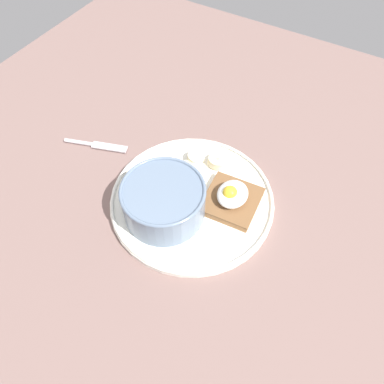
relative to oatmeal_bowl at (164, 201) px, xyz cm
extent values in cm
cube|color=#775C56|center=(-4.63, 2.60, -5.25)|extent=(120.00, 120.00, 2.00)
cylinder|color=white|center=(-4.63, 2.60, -3.75)|extent=(28.34, 28.34, 1.00)
torus|color=white|center=(-4.63, 2.60, -2.95)|extent=(28.14, 28.14, 0.60)
cylinder|color=slate|center=(0.00, 0.00, -0.18)|extent=(13.54, 13.54, 6.15)
torus|color=slate|center=(0.00, 0.00, 2.90)|extent=(13.74, 13.74, 0.60)
cylinder|color=#B2637B|center=(0.00, 0.00, -0.56)|extent=(12.14, 12.14, 4.99)
ellipsoid|color=#B2637B|center=(0.00, 0.00, 1.74)|extent=(11.53, 11.53, 1.20)
ellipsoid|color=olive|center=(0.44, -0.62, 2.07)|extent=(1.62, 1.12, 0.66)
ellipsoid|color=tan|center=(-1.10, 1.90, 2.03)|extent=(1.09, 1.49, 0.59)
ellipsoid|color=tan|center=(-0.28, -0.35, 2.12)|extent=(1.30, 1.87, 0.76)
ellipsoid|color=#CEB88C|center=(0.41, 0.21, 2.01)|extent=(1.22, 1.47, 0.54)
cube|color=brown|center=(-7.17, 8.91, -1.86)|extent=(9.66, 9.66, 0.30)
cube|color=#9D6B40|center=(-7.17, 8.91, -2.51)|extent=(9.48, 9.48, 1.50)
ellipsoid|color=white|center=(-7.17, 8.91, -0.49)|extent=(5.86, 5.06, 2.54)
sphere|color=yellow|center=(-6.60, 8.65, 0.27)|extent=(2.53, 2.53, 2.53)
cylinder|color=#F3EDC3|center=(-9.56, 1.12, -2.67)|extent=(3.61, 3.57, 1.32)
cylinder|color=#BEB998|center=(-9.56, 1.12, -2.17)|extent=(0.64, 0.64, 0.18)
cylinder|color=beige|center=(-13.89, 2.56, -2.50)|extent=(4.55, 4.46, 1.72)
cylinder|color=tan|center=(-13.89, 2.56, -1.86)|extent=(0.81, 0.80, 0.20)
cylinder|color=beige|center=(-9.63, -1.49, -2.76)|extent=(4.35, 4.37, 1.06)
cylinder|color=#B6B68B|center=(-9.63, -1.49, -2.29)|extent=(0.78, 0.79, 0.14)
cylinder|color=#F9E5BD|center=(-12.52, -1.20, -2.45)|extent=(4.54, 4.60, 1.88)
cylinder|color=#C2B393|center=(-12.52, -1.20, -1.80)|extent=(0.81, 0.81, 0.23)
cylinder|color=silver|center=(-6.06, -22.09, -3.85)|extent=(3.69, 9.02, 0.80)
cube|color=silver|center=(-7.53, -17.71, -3.85)|extent=(3.74, 7.15, 0.30)
camera|label=1|loc=(27.57, 21.45, 49.63)|focal=35.00mm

